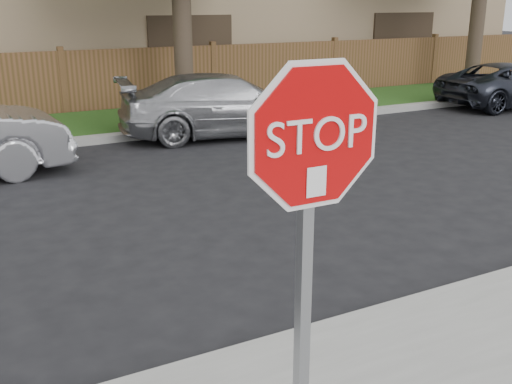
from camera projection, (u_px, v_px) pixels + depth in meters
ground at (323, 330)px, 5.26m from camera, size 90.00×90.00×0.00m
far_curb at (98, 139)px, 12.10m from camera, size 70.00×0.30×0.15m
grass_strip at (80, 126)px, 13.50m from camera, size 70.00×3.00×0.12m
fence at (63, 84)px, 14.62m from camera, size 70.00×0.12×1.60m
stop_sign at (311, 199)px, 2.94m from camera, size 1.01×0.13×2.55m
sedan_right at (226, 105)px, 12.62m from camera, size 4.74×2.56×1.30m
sedan_far_right at (512, 85)px, 16.19m from camera, size 4.25×2.09×1.16m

